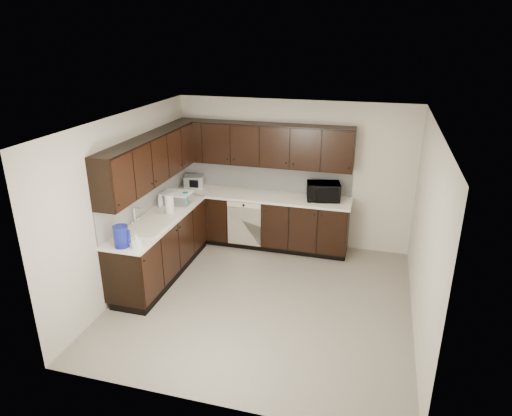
{
  "coord_description": "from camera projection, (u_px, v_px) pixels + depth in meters",
  "views": [
    {
      "loc": [
        1.36,
        -5.33,
        3.52
      ],
      "look_at": [
        -0.27,
        0.6,
        1.13
      ],
      "focal_mm": 32.0,
      "sensor_mm": 36.0,
      "label": 1
    }
  ],
  "objects": [
    {
      "name": "toaster_oven",
      "position": [
        194.0,
        181.0,
        8.04
      ],
      "size": [
        0.38,
        0.32,
        0.21
      ],
      "primitive_type": "cube",
      "rotation": [
        0.0,
        0.0,
        0.25
      ],
      "color": "silver",
      "rests_on": "countertop"
    },
    {
      "name": "paper_towel_roll",
      "position": [
        169.0,
        204.0,
        6.87
      ],
      "size": [
        0.15,
        0.15,
        0.3
      ],
      "primitive_type": "cylinder",
      "rotation": [
        0.0,
        0.0,
        -0.15
      ],
      "color": "silver",
      "rests_on": "countertop"
    },
    {
      "name": "upper_cabinets",
      "position": [
        215.0,
        151.0,
        7.11
      ],
      "size": [
        3.0,
        2.8,
        0.7
      ],
      "color": "black",
      "rests_on": "wall_back"
    },
    {
      "name": "blue_pitcher",
      "position": [
        121.0,
        236.0,
        5.8
      ],
      "size": [
        0.2,
        0.2,
        0.29
      ],
      "primitive_type": "cylinder",
      "rotation": [
        0.0,
        0.0,
        0.05
      ],
      "color": "#101B9A",
      "rests_on": "countertop"
    },
    {
      "name": "wall_left",
      "position": [
        127.0,
        203.0,
        6.44
      ],
      "size": [
        0.02,
        4.0,
        2.5
      ],
      "primitive_type": "cube",
      "color": "beige",
      "rests_on": "floor"
    },
    {
      "name": "ceiling",
      "position": [
        264.0,
        122.0,
        5.49
      ],
      "size": [
        4.0,
        4.0,
        0.0
      ],
      "primitive_type": "plane",
      "rotation": [
        3.14,
        0.0,
        0.0
      ],
      "color": "white",
      "rests_on": "wall_back"
    },
    {
      "name": "wall_right",
      "position": [
        425.0,
        235.0,
        5.45
      ],
      "size": [
        0.02,
        4.0,
        2.5
      ],
      "primitive_type": "cube",
      "color": "beige",
      "rests_on": "floor"
    },
    {
      "name": "storage_bin",
      "position": [
        177.0,
        198.0,
        7.3
      ],
      "size": [
        0.45,
        0.34,
        0.17
      ],
      "primitive_type": "cube",
      "rotation": [
        0.0,
        0.0,
        0.02
      ],
      "color": "white",
      "rests_on": "countertop"
    },
    {
      "name": "dishwasher",
      "position": [
        244.0,
        221.0,
        7.64
      ],
      "size": [
        0.58,
        0.04,
        0.78
      ],
      "color": "beige",
      "rests_on": "lower_cabinets"
    },
    {
      "name": "soap_bottle_b",
      "position": [
        160.0,
        200.0,
        7.16
      ],
      "size": [
        0.11,
        0.11,
        0.22
      ],
      "primitive_type": "imported",
      "rotation": [
        0.0,
        0.0,
        -0.3
      ],
      "color": "gray",
      "rests_on": "countertop"
    },
    {
      "name": "soap_bottle_a",
      "position": [
        137.0,
        242.0,
        5.76
      ],
      "size": [
        0.09,
        0.09,
        0.19
      ],
      "primitive_type": "imported",
      "rotation": [
        0.0,
        0.0,
        -0.07
      ],
      "color": "gray",
      "rests_on": "countertop"
    },
    {
      "name": "floor",
      "position": [
        263.0,
        300.0,
        6.4
      ],
      "size": [
        4.0,
        4.0,
        0.0
      ],
      "primitive_type": "plane",
      "color": "gray",
      "rests_on": "ground"
    },
    {
      "name": "microwave",
      "position": [
        323.0,
        191.0,
        7.41
      ],
      "size": [
        0.59,
        0.46,
        0.29
      ],
      "primitive_type": "imported",
      "rotation": [
        0.0,
        0.0,
        0.21
      ],
      "color": "black",
      "rests_on": "countertop"
    },
    {
      "name": "lower_cabinets",
      "position": [
        221.0,
        233.0,
        7.5
      ],
      "size": [
        3.0,
        2.8,
        0.9
      ],
      "color": "black",
      "rests_on": "floor"
    },
    {
      "name": "wall_front",
      "position": [
        209.0,
        298.0,
        4.15
      ],
      "size": [
        4.0,
        0.02,
        2.5
      ],
      "primitive_type": "cube",
      "color": "beige",
      "rests_on": "floor"
    },
    {
      "name": "teal_tumbler",
      "position": [
        186.0,
        198.0,
        7.27
      ],
      "size": [
        0.1,
        0.1,
        0.19
      ],
      "primitive_type": "cylinder",
      "rotation": [
        0.0,
        0.0,
        -0.19
      ],
      "color": "#0B7B7C",
      "rests_on": "countertop"
    },
    {
      "name": "sink",
      "position": [
        149.0,
        230.0,
        6.49
      ],
      "size": [
        0.54,
        0.82,
        0.42
      ],
      "color": "beige",
      "rests_on": "countertop"
    },
    {
      "name": "backsplash",
      "position": [
        212.0,
        184.0,
        7.46
      ],
      "size": [
        3.0,
        2.8,
        0.48
      ],
      "color": "beige",
      "rests_on": "countertop"
    },
    {
      "name": "countertop",
      "position": [
        220.0,
        205.0,
        7.31
      ],
      "size": [
        3.03,
        2.83,
        0.04
      ],
      "color": "white",
      "rests_on": "lower_cabinets"
    },
    {
      "name": "wall_back",
      "position": [
        293.0,
        174.0,
        7.74
      ],
      "size": [
        4.0,
        0.02,
        2.5
      ],
      "primitive_type": "cube",
      "color": "beige",
      "rests_on": "floor"
    }
  ]
}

